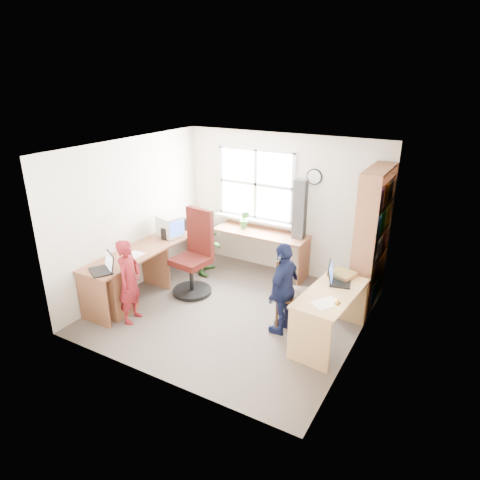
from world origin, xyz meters
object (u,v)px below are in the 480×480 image
Objects in this scene: crt_monitor at (170,226)px; laptop_left at (104,267)px; right_desk at (330,306)px; swivel_chair at (195,258)px; wooden_chair at (288,289)px; person_green at (209,241)px; person_navy at (284,288)px; cd_tower at (300,209)px; potted_plant at (245,220)px; person_red at (130,281)px; laptop_right at (337,278)px; l_desk at (149,272)px; bookshelf at (371,243)px.

laptop_left is at bearing -74.37° from crt_monitor.
swivel_chair is at bearing 177.50° from right_desk.
wooden_chair is 0.91× the size of person_green.
right_desk is 0.64m from person_navy.
cd_tower is 3.01× the size of potted_plant.
laptop_right is at bearing -77.85° from person_red.
person_red reaches higher than l_desk.
cd_tower is 0.81× the size of person_red.
person_green is 2.16m from person_navy.
wooden_chair is 2.48× the size of crt_monitor.
wooden_chair is at bearing -1.55° from swivel_chair.
swivel_chair is 1.11× the size of person_red.
person_green is at bearing -14.91° from person_red.
bookshelf reaches higher than person_red.
swivel_chair is at bearing -102.25° from potted_plant.
right_desk is 1.07× the size of person_red.
swivel_chair is 1.05× the size of person_navy.
swivel_chair is 0.74m from person_green.
bookshelf is 1.72× the size of person_red.
person_red is at bearing -61.35° from crt_monitor.
bookshelf is 3.47m from person_red.
bookshelf is 4.91× the size of crt_monitor.
person_navy is at bearing -134.29° from person_green.
person_red is at bearing -143.08° from bookshelf.
crt_monitor is (-2.95, 0.51, 0.40)m from right_desk.
swivel_chair reaches higher than laptop_right.
bookshelf reaches higher than cd_tower.
right_desk is at bearing 173.93° from laptop_right.
swivel_chair reaches higher than wooden_chair.
right_desk is 2.73m from person_red.
bookshelf reaches higher than potted_plant.
crt_monitor is 2.15m from cd_tower.
laptop_left is 0.36× the size of person_navy.
potted_plant is 2.40m from person_red.
potted_plant is (0.25, 1.16, 0.33)m from swivel_chair.
laptop_left reaches higher than l_desk.
person_green is at bearing -117.86° from person_navy.
l_desk is 0.74m from swivel_chair.
bookshelf is 0.95m from laptop_right.
laptop_left is 3.14m from cd_tower.
right_desk is at bearing -35.33° from potted_plant.
person_navy reaches higher than laptop_right.
swivel_chair is 0.76m from crt_monitor.
potted_plant is 0.28× the size of person_green.
l_desk is at bearing -112.88° from potted_plant.
potted_plant is (0.89, 0.95, -0.02)m from crt_monitor.
cd_tower is 0.84× the size of person_green.
crt_monitor is (-2.34, 0.44, 0.36)m from wooden_chair.
wooden_chair is (-0.61, 0.07, 0.05)m from right_desk.
bookshelf is at bearing 65.27° from laptop_left.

